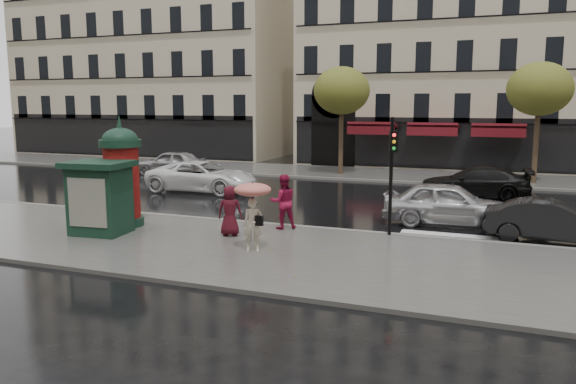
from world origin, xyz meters
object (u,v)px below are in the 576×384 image
at_px(morris_column, 121,173).
at_px(car_far_silver, 171,162).
at_px(woman_umbrella, 253,205).
at_px(car_darkgrey, 552,221).
at_px(traffic_light, 392,165).
at_px(woman_red, 283,202).
at_px(car_silver, 449,204).
at_px(newsstand, 100,197).
at_px(man_burgundy, 230,211).
at_px(car_white, 202,177).
at_px(car_black, 474,182).

xyz_separation_m(morris_column, car_far_silver, (-6.92, 13.85, -1.23)).
height_order(woman_umbrella, morris_column, morris_column).
relative_size(woman_umbrella, car_darkgrey, 0.51).
height_order(morris_column, traffic_light, morris_column).
height_order(woman_umbrella, traffic_light, traffic_light).
bearing_deg(woman_umbrella, morris_column, 165.28).
relative_size(woman_red, car_silver, 0.40).
xyz_separation_m(woman_umbrella, traffic_light, (3.38, 3.46, 0.97)).
xyz_separation_m(morris_column, newsstand, (0.08, -1.29, -0.63)).
distance_m(man_burgundy, car_far_silver, 17.79).
relative_size(man_burgundy, traffic_light, 0.43).
bearing_deg(morris_column, car_white, 100.88).
height_order(man_burgundy, car_white, man_burgundy).
bearing_deg(woman_red, car_silver, 178.04).
bearing_deg(traffic_light, car_silver, 61.01).
xyz_separation_m(man_burgundy, car_white, (-5.88, 8.48, -0.17)).
bearing_deg(morris_column, car_darkgrey, 13.61).
bearing_deg(car_silver, car_white, 70.06).
bearing_deg(woman_umbrella, car_darkgrey, 30.65).
relative_size(newsstand, car_darkgrey, 0.59).
bearing_deg(car_black, morris_column, -49.30).
distance_m(car_silver, car_black, 6.75).
relative_size(car_silver, car_darkgrey, 1.15).
xyz_separation_m(car_black, car_far_silver, (-18.22, 2.31, 0.04)).
bearing_deg(woman_umbrella, car_silver, 51.87).
relative_size(newsstand, car_white, 0.43).
distance_m(newsstand, car_white, 9.93).
height_order(woman_red, morris_column, morris_column).
bearing_deg(woman_red, man_burgundy, 19.26).
bearing_deg(traffic_light, woman_red, -174.85).
bearing_deg(car_darkgrey, man_burgundy, 112.26).
relative_size(man_burgundy, car_far_silver, 0.37).
bearing_deg(woman_umbrella, man_burgundy, 135.26).
height_order(woman_red, car_silver, woman_red).
bearing_deg(newsstand, traffic_light, 19.60).
bearing_deg(car_darkgrey, traffic_light, 109.69).
xyz_separation_m(woman_red, car_black, (5.81, 9.92, -0.33)).
distance_m(woman_umbrella, car_white, 12.46).
height_order(newsstand, car_black, newsstand).
xyz_separation_m(man_burgundy, car_silver, (6.49, 4.81, -0.15)).
relative_size(car_silver, car_white, 0.84).
relative_size(woman_red, car_white, 0.34).
bearing_deg(woman_umbrella, newsstand, 177.68).
distance_m(man_burgundy, car_darkgrey, 10.43).
distance_m(man_burgundy, morris_column, 4.38).
bearing_deg(car_silver, woman_red, 117.88).
bearing_deg(car_far_silver, traffic_light, 50.90).
bearing_deg(car_darkgrey, woman_umbrella, 123.79).
relative_size(car_black, car_far_silver, 1.12).
distance_m(newsstand, car_silver, 12.29).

